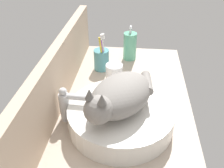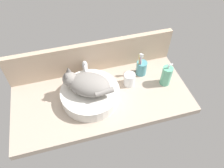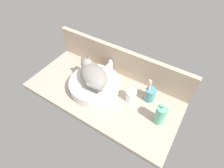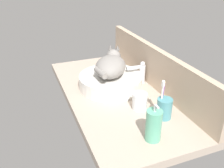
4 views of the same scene
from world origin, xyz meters
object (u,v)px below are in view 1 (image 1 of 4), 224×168
(water_glass, at_px, (114,75))
(sink_basin, at_px, (120,116))
(soap_dispenser, at_px, (130,46))
(toothbrush_cup, at_px, (102,59))
(cat, at_px, (119,96))
(faucet, at_px, (67,103))

(water_glass, bearing_deg, sink_basin, -169.93)
(sink_basin, height_order, soap_dispenser, soap_dispenser)
(toothbrush_cup, bearing_deg, soap_dispenser, -46.15)
(cat, relative_size, faucet, 2.21)
(faucet, distance_m, water_glass, 0.30)
(cat, height_order, water_glass, cat)
(faucet, bearing_deg, toothbrush_cup, -10.23)
(sink_basin, xyz_separation_m, toothbrush_cup, (0.38, 0.12, 0.02))
(water_glass, bearing_deg, cat, -171.54)
(toothbrush_cup, bearing_deg, sink_basin, -162.60)
(cat, distance_m, water_glass, 0.30)
(sink_basin, distance_m, faucet, 0.19)
(faucet, xyz_separation_m, soap_dispenser, (0.49, -0.19, -0.00))
(soap_dispenser, distance_m, toothbrush_cup, 0.18)
(sink_basin, height_order, cat, cat)
(sink_basin, relative_size, soap_dispenser, 2.12)
(faucet, xyz_separation_m, water_glass, (0.26, -0.14, -0.03))
(toothbrush_cup, bearing_deg, water_glass, -146.88)
(faucet, bearing_deg, soap_dispenser, -21.52)
(toothbrush_cup, distance_m, water_glass, 0.13)
(cat, relative_size, toothbrush_cup, 1.61)
(cat, height_order, soap_dispenser, cat)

